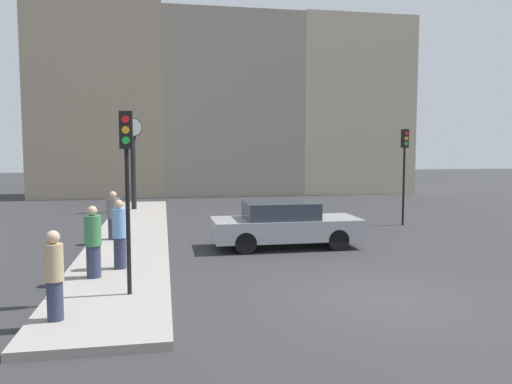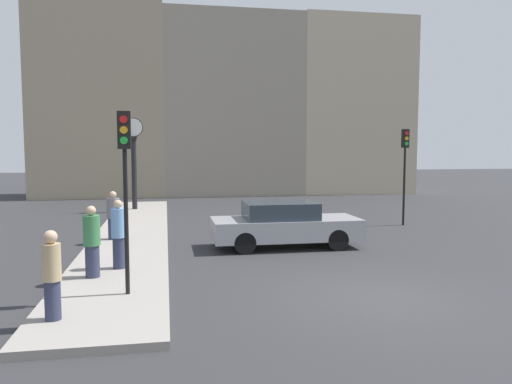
% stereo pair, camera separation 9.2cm
% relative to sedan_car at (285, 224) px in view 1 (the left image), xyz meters
% --- Properties ---
extents(ground_plane, '(120.00, 120.00, 0.00)m').
position_rel_sedan_car_xyz_m(ground_plane, '(0.70, -5.71, -0.74)').
color(ground_plane, '#2D2D30').
extents(sidewalk_corner, '(2.51, 21.12, 0.15)m').
position_rel_sedan_car_xyz_m(sidewalk_corner, '(-4.94, 2.85, -0.67)').
color(sidewalk_corner, gray).
rests_on(sidewalk_corner, ground_plane).
extents(building_row, '(25.59, 5.00, 13.38)m').
position_rel_sedan_car_xyz_m(building_row, '(0.44, 19.25, 5.55)').
color(building_row, gray).
rests_on(building_row, ground_plane).
extents(sedan_car, '(4.70, 1.87, 1.47)m').
position_rel_sedan_car_xyz_m(sedan_car, '(0.00, 0.00, 0.00)').
color(sedan_car, '#9E9EA3').
rests_on(sedan_car, ground_plane).
extents(traffic_light_near, '(0.26, 0.24, 3.76)m').
position_rel_sedan_car_xyz_m(traffic_light_near, '(-4.53, -4.96, 2.11)').
color(traffic_light_near, black).
rests_on(traffic_light_near, sidewalk_corner).
extents(traffic_light_far, '(0.26, 0.24, 3.95)m').
position_rel_sedan_car_xyz_m(traffic_light_far, '(5.93, 3.62, 2.08)').
color(traffic_light_far, black).
rests_on(traffic_light_far, ground_plane).
extents(street_clock, '(0.94, 0.33, 4.52)m').
position_rel_sedan_car_xyz_m(street_clock, '(-5.26, 10.00, 1.81)').
color(street_clock, black).
rests_on(street_clock, sidewalk_corner).
extents(pedestrian_grey_jacket, '(0.43, 0.43, 1.60)m').
position_rel_sedan_car_xyz_m(pedestrian_grey_jacket, '(-5.45, 1.59, 0.19)').
color(pedestrian_grey_jacket, '#2D334C').
rests_on(pedestrian_grey_jacket, sidewalk_corner).
extents(pedestrian_blue_stripe, '(0.36, 0.36, 1.73)m').
position_rel_sedan_car_xyz_m(pedestrian_blue_stripe, '(-4.90, -2.62, 0.28)').
color(pedestrian_blue_stripe, '#2D334C').
rests_on(pedestrian_blue_stripe, sidewalk_corner).
extents(pedestrian_green_hoodie, '(0.38, 0.38, 1.69)m').
position_rel_sedan_car_xyz_m(pedestrian_green_hoodie, '(-5.44, -3.42, 0.25)').
color(pedestrian_green_hoodie, '#2D334C').
rests_on(pedestrian_green_hoodie, sidewalk_corner).
extents(pedestrian_tan_coat, '(0.33, 0.33, 1.59)m').
position_rel_sedan_car_xyz_m(pedestrian_tan_coat, '(-5.70, -6.33, 0.22)').
color(pedestrian_tan_coat, '#2D334C').
rests_on(pedestrian_tan_coat, sidewalk_corner).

